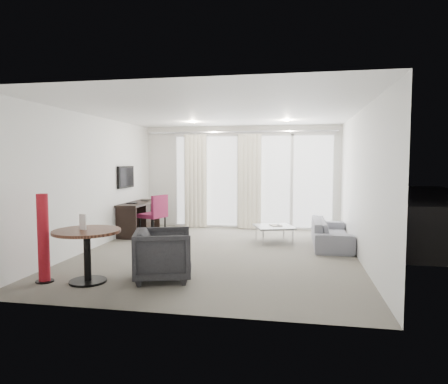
% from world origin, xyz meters
% --- Properties ---
extents(floor, '(5.00, 6.00, 0.00)m').
position_xyz_m(floor, '(0.00, 0.00, 0.00)').
color(floor, '#676257').
rests_on(floor, ground).
extents(ceiling, '(5.00, 6.00, 0.00)m').
position_xyz_m(ceiling, '(0.00, 0.00, 2.60)').
color(ceiling, white).
rests_on(ceiling, ground).
extents(wall_left, '(0.00, 6.00, 2.60)m').
position_xyz_m(wall_left, '(-2.50, 0.00, 1.30)').
color(wall_left, silver).
rests_on(wall_left, ground).
extents(wall_right, '(0.00, 6.00, 2.60)m').
position_xyz_m(wall_right, '(2.50, 0.00, 1.30)').
color(wall_right, silver).
rests_on(wall_right, ground).
extents(wall_front, '(5.00, 0.00, 2.60)m').
position_xyz_m(wall_front, '(0.00, -3.00, 1.30)').
color(wall_front, silver).
rests_on(wall_front, ground).
extents(window_panel, '(4.00, 0.02, 2.38)m').
position_xyz_m(window_panel, '(0.30, 2.98, 1.20)').
color(window_panel, white).
rests_on(window_panel, ground).
extents(window_frame, '(4.10, 0.06, 2.44)m').
position_xyz_m(window_frame, '(0.30, 2.97, 1.20)').
color(window_frame, white).
rests_on(window_frame, ground).
extents(curtain_left, '(0.60, 0.20, 2.38)m').
position_xyz_m(curtain_left, '(-1.15, 2.82, 1.20)').
color(curtain_left, white).
rests_on(curtain_left, ground).
extents(curtain_right, '(0.60, 0.20, 2.38)m').
position_xyz_m(curtain_right, '(0.25, 2.82, 1.20)').
color(curtain_right, white).
rests_on(curtain_right, ground).
extents(curtain_track, '(4.80, 0.04, 0.04)m').
position_xyz_m(curtain_track, '(0.00, 2.82, 2.45)').
color(curtain_track, '#B2B2B7').
rests_on(curtain_track, ceiling).
extents(downlight_a, '(0.12, 0.12, 0.02)m').
position_xyz_m(downlight_a, '(-0.90, 1.60, 2.59)').
color(downlight_a, '#FFE0B2').
rests_on(downlight_a, ceiling).
extents(downlight_b, '(0.12, 0.12, 0.02)m').
position_xyz_m(downlight_b, '(1.20, 1.60, 2.59)').
color(downlight_b, '#FFE0B2').
rests_on(downlight_b, ceiling).
extents(desk, '(0.50, 1.59, 0.74)m').
position_xyz_m(desk, '(-2.23, 1.67, 0.37)').
color(desk, black).
rests_on(desk, floor).
extents(tv, '(0.05, 0.80, 0.50)m').
position_xyz_m(tv, '(-2.46, 1.45, 1.35)').
color(tv, black).
rests_on(tv, wall_left).
extents(desk_chair, '(0.67, 0.65, 0.97)m').
position_xyz_m(desk_chair, '(-1.77, 1.31, 0.48)').
color(desk_chair, maroon).
rests_on(desk_chair, floor).
extents(round_table, '(0.94, 0.94, 0.75)m').
position_xyz_m(round_table, '(-1.47, -2.08, 0.37)').
color(round_table, '#412316').
rests_on(round_table, floor).
extents(menu_card, '(0.12, 0.06, 0.22)m').
position_xyz_m(menu_card, '(-1.53, -2.08, 0.72)').
color(menu_card, white).
rests_on(menu_card, round_table).
extents(red_lamp, '(0.32, 0.32, 1.25)m').
position_xyz_m(red_lamp, '(-2.08, -2.18, 0.63)').
color(red_lamp, maroon).
rests_on(red_lamp, floor).
extents(tub_armchair, '(1.00, 0.99, 0.73)m').
position_xyz_m(tub_armchair, '(-0.46, -1.77, 0.37)').
color(tub_armchair, '#262528').
rests_on(tub_armchair, floor).
extents(coffee_table, '(0.96, 0.96, 0.34)m').
position_xyz_m(coffee_table, '(0.96, 1.25, 0.17)').
color(coffee_table, gray).
rests_on(coffee_table, floor).
extents(remote, '(0.08, 0.18, 0.02)m').
position_xyz_m(remote, '(1.04, 1.31, 0.36)').
color(remote, black).
rests_on(remote, coffee_table).
extents(magazine, '(0.32, 0.35, 0.02)m').
position_xyz_m(magazine, '(0.99, 1.32, 0.36)').
color(magazine, gray).
rests_on(magazine, coffee_table).
extents(sofa, '(0.72, 1.84, 0.54)m').
position_xyz_m(sofa, '(2.12, 1.06, 0.27)').
color(sofa, slate).
rests_on(sofa, floor).
extents(terrace_slab, '(5.60, 3.00, 0.12)m').
position_xyz_m(terrace_slab, '(0.30, 4.50, -0.06)').
color(terrace_slab, '#4D4D50').
rests_on(terrace_slab, ground).
extents(rattan_chair_a, '(0.69, 0.69, 0.77)m').
position_xyz_m(rattan_chair_a, '(1.31, 4.77, 0.39)').
color(rattan_chair_a, brown).
rests_on(rattan_chair_a, terrace_slab).
extents(rattan_chair_b, '(0.55, 0.55, 0.74)m').
position_xyz_m(rattan_chair_b, '(1.80, 4.11, 0.37)').
color(rattan_chair_b, brown).
rests_on(rattan_chair_b, terrace_slab).
extents(rattan_table, '(0.47, 0.47, 0.46)m').
position_xyz_m(rattan_table, '(1.46, 4.41, 0.23)').
color(rattan_table, brown).
rests_on(rattan_table, terrace_slab).
extents(balustrade, '(5.50, 0.06, 1.05)m').
position_xyz_m(balustrade, '(0.30, 5.95, 0.50)').
color(balustrade, '#B2B2B7').
rests_on(balustrade, terrace_slab).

